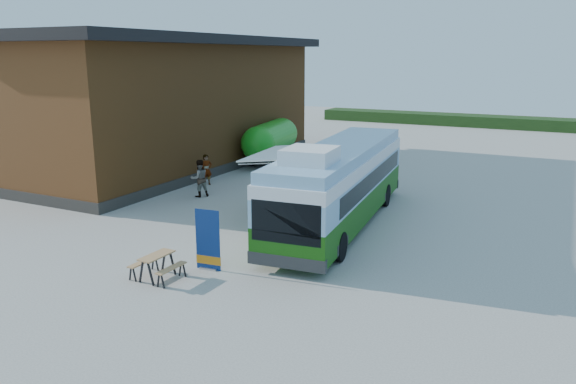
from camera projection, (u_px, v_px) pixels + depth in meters
The scene contains 10 objects.
ground at pixel (232, 237), 20.39m from camera, with size 100.00×100.00×0.00m, color #BCB7AD.
barn at pixel (170, 105), 32.80m from camera, with size 9.60×21.20×7.50m.
hedge at pixel (539, 124), 49.70m from camera, with size 40.00×3.00×1.00m, color #264419.
bus at pixel (340, 182), 21.50m from camera, with size 3.62×11.85×3.58m.
awning at pixel (290, 154), 22.43m from camera, with size 2.95×4.32×0.51m.
banner at pixel (208, 245), 17.17m from camera, with size 0.83×0.24×1.92m.
picnic_table at pixel (157, 261), 16.51m from camera, with size 1.34×1.20×0.75m.
person_a at pixel (207, 170), 28.45m from camera, with size 0.57×0.38×1.57m, color #999999.
person_b at pixel (199, 178), 26.06m from camera, with size 0.85×0.66×1.75m, color #999999.
slurry_tanker at pixel (271, 139), 34.20m from camera, with size 2.76×6.72×2.50m.
Camera 1 is at (10.57, -16.40, 6.46)m, focal length 35.00 mm.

